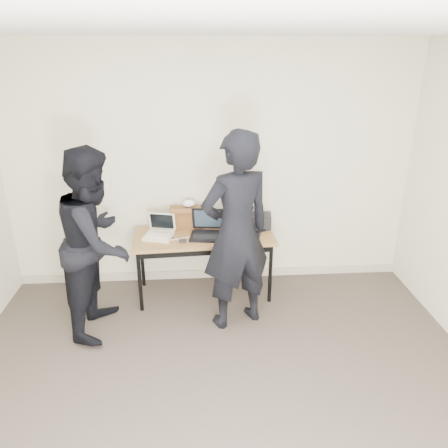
{
  "coord_description": "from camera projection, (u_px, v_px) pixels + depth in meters",
  "views": [
    {
      "loc": [
        -0.18,
        -2.44,
        2.6
      ],
      "look_at": [
        0.1,
        1.6,
        0.95
      ],
      "focal_mm": 35.0,
      "sensor_mm": 36.0,
      "label": 1
    }
  ],
  "objects": [
    {
      "name": "laptop_center",
      "position": [
        208.0,
        230.0,
        4.66
      ],
      "size": [
        0.4,
        0.39,
        0.28
      ],
      "rotation": [
        0.0,
        0.0,
        -0.14
      ],
      "color": "black",
      "rests_on": "desk"
    },
    {
      "name": "tissue",
      "position": [
        189.0,
        203.0,
        4.78
      ],
      "size": [
        0.14,
        0.12,
        0.08
      ],
      "primitive_type": "ellipsoid",
      "rotation": [
        0.0,
        0.0,
        -0.13
      ],
      "color": "white",
      "rests_on": "leather_satchel"
    },
    {
      "name": "baseboard",
      "position": [
        212.0,
        273.0,
        5.29
      ],
      "size": [
        4.5,
        0.03,
        0.1
      ],
      "primitive_type": "cube",
      "color": "#B6AB97",
      "rests_on": "ground"
    },
    {
      "name": "person_observer",
      "position": [
        96.0,
        242.0,
        4.08
      ],
      "size": [
        0.79,
        0.96,
        1.81
      ],
      "primitive_type": "imported",
      "rotation": [
        0.0,
        0.0,
        1.44
      ],
      "color": "black",
      "rests_on": "ground"
    },
    {
      "name": "room",
      "position": [
        226.0,
        262.0,
        2.73
      ],
      "size": [
        4.6,
        4.6,
        2.8
      ],
      "color": "#453B34",
      "rests_on": "ground"
    },
    {
      "name": "laptop_beige",
      "position": [
        160.0,
        232.0,
        4.64
      ],
      "size": [
        0.35,
        0.35,
        0.24
      ],
      "rotation": [
        0.0,
        0.0,
        -0.24
      ],
      "color": "beige",
      "rests_on": "desk"
    },
    {
      "name": "cables",
      "position": [
        208.0,
        235.0,
        4.68
      ],
      "size": [
        1.15,
        0.41,
        0.01
      ],
      "rotation": [
        0.0,
        0.0,
        -0.13
      ],
      "color": "black",
      "rests_on": "desk"
    },
    {
      "name": "leather_satchel",
      "position": [
        187.0,
        217.0,
        4.84
      ],
      "size": [
        0.36,
        0.18,
        0.25
      ],
      "rotation": [
        0.0,
        0.0,
        0.02
      ],
      "color": "brown",
      "rests_on": "desk"
    },
    {
      "name": "desk",
      "position": [
        204.0,
        240.0,
        4.71
      ],
      "size": [
        1.54,
        0.74,
        0.72
      ],
      "rotation": [
        0.0,
        0.0,
        0.06
      ],
      "color": "olive",
      "rests_on": "ground"
    },
    {
      "name": "laptop_right",
      "position": [
        246.0,
        225.0,
        4.82
      ],
      "size": [
        0.42,
        0.42,
        0.23
      ],
      "rotation": [
        0.0,
        0.0,
        0.54
      ],
      "color": "black",
      "rests_on": "desk"
    },
    {
      "name": "person_typist",
      "position": [
        236.0,
        233.0,
        4.1
      ],
      "size": [
        0.84,
        0.71,
        1.95
      ],
      "primitive_type": "imported",
      "rotation": [
        0.0,
        0.0,
        3.55
      ],
      "color": "black",
      "rests_on": "ground"
    },
    {
      "name": "power_brick",
      "position": [
        183.0,
        241.0,
        4.51
      ],
      "size": [
        0.07,
        0.05,
        0.03
      ],
      "primitive_type": "cube",
      "rotation": [
        0.0,
        0.0,
        0.02
      ],
      "color": "black",
      "rests_on": "desk"
    },
    {
      "name": "equipment_box",
      "position": [
        259.0,
        221.0,
        4.88
      ],
      "size": [
        0.28,
        0.25,
        0.15
      ],
      "primitive_type": "cube",
      "rotation": [
        0.0,
        0.0,
        -0.12
      ],
      "color": "black",
      "rests_on": "desk"
    }
  ]
}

